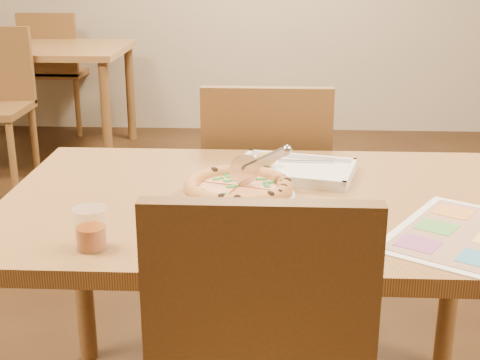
{
  "coord_description": "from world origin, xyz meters",
  "views": [
    {
      "loc": [
        0.02,
        -1.56,
        1.3
      ],
      "look_at": [
        -0.06,
        -0.01,
        0.77
      ],
      "focal_mm": 50.0,
      "sensor_mm": 36.0,
      "label": 1
    }
  ],
  "objects_px": {
    "dining_table": "(264,229)",
    "menu": "(466,234)",
    "bg_table": "(28,59)",
    "appetizer_tray": "(292,171)",
    "plate": "(240,196)",
    "glass_tumbler": "(91,231)",
    "pizza": "(238,188)",
    "chair_far": "(266,179)",
    "pizza_cutter": "(259,163)",
    "bg_chair_far": "(53,58)"
  },
  "relations": [
    {
      "from": "dining_table",
      "to": "menu",
      "type": "distance_m",
      "value": 0.5
    },
    {
      "from": "dining_table",
      "to": "bg_table",
      "type": "relative_size",
      "value": 1.0
    },
    {
      "from": "dining_table",
      "to": "appetizer_tray",
      "type": "height_order",
      "value": "appetizer_tray"
    },
    {
      "from": "bg_table",
      "to": "plate",
      "type": "relative_size",
      "value": 4.78
    },
    {
      "from": "glass_tumbler",
      "to": "menu",
      "type": "distance_m",
      "value": 0.79
    },
    {
      "from": "bg_table",
      "to": "glass_tumbler",
      "type": "height_order",
      "value": "glass_tumbler"
    },
    {
      "from": "appetizer_tray",
      "to": "pizza",
      "type": "bearing_deg",
      "value": -125.55
    },
    {
      "from": "bg_table",
      "to": "plate",
      "type": "height_order",
      "value": "plate"
    },
    {
      "from": "plate",
      "to": "appetizer_tray",
      "type": "bearing_deg",
      "value": 56.38
    },
    {
      "from": "chair_far",
      "to": "glass_tumbler",
      "type": "bearing_deg",
      "value": 69.2
    },
    {
      "from": "appetizer_tray",
      "to": "menu",
      "type": "distance_m",
      "value": 0.54
    },
    {
      "from": "pizza",
      "to": "glass_tumbler",
      "type": "relative_size",
      "value": 3.09
    },
    {
      "from": "appetizer_tray",
      "to": "menu",
      "type": "height_order",
      "value": "appetizer_tray"
    },
    {
      "from": "pizza_cutter",
      "to": "glass_tumbler",
      "type": "distance_m",
      "value": 0.48
    },
    {
      "from": "dining_table",
      "to": "plate",
      "type": "bearing_deg",
      "value": -166.67
    },
    {
      "from": "bg_chair_far",
      "to": "glass_tumbler",
      "type": "distance_m",
      "value": 3.84
    },
    {
      "from": "pizza_cutter",
      "to": "appetizer_tray",
      "type": "distance_m",
      "value": 0.2
    },
    {
      "from": "dining_table",
      "to": "bg_chair_far",
      "type": "xyz_separation_m",
      "value": [
        -1.6,
        3.3,
        -0.07
      ]
    },
    {
      "from": "plate",
      "to": "pizza_cutter",
      "type": "height_order",
      "value": "pizza_cutter"
    },
    {
      "from": "pizza_cutter",
      "to": "appetizer_tray",
      "type": "relative_size",
      "value": 0.41
    },
    {
      "from": "glass_tumbler",
      "to": "plate",
      "type": "bearing_deg",
      "value": 46.39
    },
    {
      "from": "chair_far",
      "to": "pizza",
      "type": "xyz_separation_m",
      "value": [
        -0.06,
        -0.61,
        0.18
      ]
    },
    {
      "from": "appetizer_tray",
      "to": "bg_table",
      "type": "bearing_deg",
      "value": 122.63
    },
    {
      "from": "bg_chair_far",
      "to": "plate",
      "type": "relative_size",
      "value": 1.73
    },
    {
      "from": "bg_chair_far",
      "to": "menu",
      "type": "bearing_deg",
      "value": 120.08
    },
    {
      "from": "dining_table",
      "to": "glass_tumbler",
      "type": "distance_m",
      "value": 0.49
    },
    {
      "from": "chair_far",
      "to": "pizza_cutter",
      "type": "height_order",
      "value": "chair_far"
    },
    {
      "from": "chair_far",
      "to": "pizza_cutter",
      "type": "xyz_separation_m",
      "value": [
        -0.01,
        -0.59,
        0.24
      ]
    },
    {
      "from": "glass_tumbler",
      "to": "chair_far",
      "type": "bearing_deg",
      "value": 69.2
    },
    {
      "from": "bg_table",
      "to": "plate",
      "type": "xyz_separation_m",
      "value": [
        1.54,
        -2.81,
        0.09
      ]
    },
    {
      "from": "pizza",
      "to": "glass_tumbler",
      "type": "bearing_deg",
      "value": -132.47
    },
    {
      "from": "bg_chair_far",
      "to": "appetizer_tray",
      "type": "bearing_deg",
      "value": 118.24
    },
    {
      "from": "chair_far",
      "to": "plate",
      "type": "height_order",
      "value": "chair_far"
    },
    {
      "from": "pizza_cutter",
      "to": "menu",
      "type": "distance_m",
      "value": 0.51
    },
    {
      "from": "bg_chair_far",
      "to": "menu",
      "type": "relative_size",
      "value": 1.22
    },
    {
      "from": "bg_table",
      "to": "pizza_cutter",
      "type": "relative_size",
      "value": 8.81
    },
    {
      "from": "pizza",
      "to": "glass_tumbler",
      "type": "xyz_separation_m",
      "value": [
        -0.29,
        -0.31,
        0.01
      ]
    },
    {
      "from": "pizza",
      "to": "pizza_cutter",
      "type": "xyz_separation_m",
      "value": [
        0.05,
        0.02,
        0.06
      ]
    },
    {
      "from": "chair_far",
      "to": "menu",
      "type": "relative_size",
      "value": 1.22
    },
    {
      "from": "appetizer_tray",
      "to": "bg_chair_far",
      "type": "bearing_deg",
      "value": 118.24
    },
    {
      "from": "bg_table",
      "to": "pizza_cutter",
      "type": "height_order",
      "value": "pizza_cutter"
    },
    {
      "from": "bg_table",
      "to": "plate",
      "type": "bearing_deg",
      "value": -61.3
    },
    {
      "from": "pizza_cutter",
      "to": "menu",
      "type": "relative_size",
      "value": 0.38
    },
    {
      "from": "chair_far",
      "to": "bg_table",
      "type": "xyz_separation_m",
      "value": [
        -1.6,
        2.2,
        0.07
      ]
    },
    {
      "from": "appetizer_tray",
      "to": "glass_tumbler",
      "type": "relative_size",
      "value": 4.08
    },
    {
      "from": "dining_table",
      "to": "glass_tumbler",
      "type": "xyz_separation_m",
      "value": [
        -0.35,
        -0.32,
        0.12
      ]
    },
    {
      "from": "bg_chair_far",
      "to": "plate",
      "type": "bearing_deg",
      "value": 114.92
    },
    {
      "from": "pizza_cutter",
      "to": "menu",
      "type": "bearing_deg",
      "value": -47.32
    },
    {
      "from": "glass_tumbler",
      "to": "pizza",
      "type": "bearing_deg",
      "value": 47.53
    },
    {
      "from": "pizza_cutter",
      "to": "appetizer_tray",
      "type": "bearing_deg",
      "value": 42.59
    }
  ]
}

